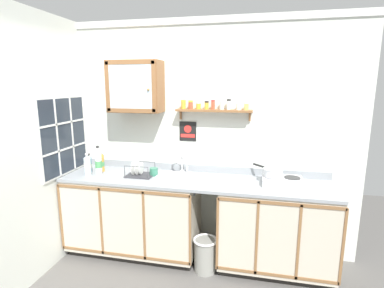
% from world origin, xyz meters
% --- Properties ---
extents(floor, '(5.90, 5.90, 0.00)m').
position_xyz_m(floor, '(0.00, 0.00, 0.00)').
color(floor, '#565451').
rests_on(floor, ground).
extents(back_wall, '(3.50, 0.07, 2.63)m').
position_xyz_m(back_wall, '(0.00, 0.73, 1.32)').
color(back_wall, silver).
rests_on(back_wall, ground).
extents(side_wall_left, '(0.05, 3.51, 2.63)m').
position_xyz_m(side_wall_left, '(-1.48, -0.25, 1.31)').
color(side_wall_left, silver).
rests_on(side_wall_left, ground).
extents(lower_cabinet_run, '(1.48, 0.62, 0.90)m').
position_xyz_m(lower_cabinet_run, '(-0.70, 0.41, 0.45)').
color(lower_cabinet_run, black).
rests_on(lower_cabinet_run, ground).
extents(lower_cabinet_run_right, '(1.16, 0.62, 0.90)m').
position_xyz_m(lower_cabinet_run_right, '(0.87, 0.41, 0.45)').
color(lower_cabinet_run_right, black).
rests_on(lower_cabinet_run_right, ground).
extents(countertop, '(2.86, 0.64, 0.03)m').
position_xyz_m(countertop, '(0.00, 0.41, 0.92)').
color(countertop, gray).
rests_on(countertop, lower_cabinet_run).
extents(backsplash, '(2.86, 0.02, 0.08)m').
position_xyz_m(backsplash, '(0.00, 0.70, 0.97)').
color(backsplash, gray).
rests_on(backsplash, countertop).
extents(sink, '(0.50, 0.43, 0.39)m').
position_xyz_m(sink, '(-0.18, 0.44, 0.90)').
color(sink, silver).
rests_on(sink, countertop).
extents(hot_plate_stove, '(0.40, 0.28, 0.08)m').
position_xyz_m(hot_plate_stove, '(0.91, 0.44, 0.97)').
color(hot_plate_stove, silver).
rests_on(hot_plate_stove, countertop).
extents(saucepan, '(0.30, 0.30, 0.08)m').
position_xyz_m(saucepan, '(0.81, 0.46, 1.05)').
color(saucepan, silver).
rests_on(saucepan, hot_plate_stove).
extents(bottle_opaque_white_0, '(0.07, 0.07, 0.33)m').
position_xyz_m(bottle_opaque_white_0, '(-1.07, 0.33, 1.08)').
color(bottle_opaque_white_0, white).
rests_on(bottle_opaque_white_0, countertop).
extents(bottle_water_clear_1, '(0.08, 0.08, 0.25)m').
position_xyz_m(bottle_water_clear_1, '(-1.19, 0.31, 1.04)').
color(bottle_water_clear_1, silver).
rests_on(bottle_water_clear_1, countertop).
extents(bottle_water_blue_2, '(0.07, 0.07, 0.22)m').
position_xyz_m(bottle_water_blue_2, '(-1.23, 0.40, 1.03)').
color(bottle_water_blue_2, '#8CB7E0').
rests_on(bottle_water_blue_2, countertop).
extents(bottle_juice_amber_3, '(0.08, 0.08, 0.25)m').
position_xyz_m(bottle_juice_amber_3, '(-1.12, 0.47, 1.04)').
color(bottle_juice_amber_3, gold).
rests_on(bottle_juice_amber_3, countertop).
extents(dish_rack, '(0.29, 0.24, 0.17)m').
position_xyz_m(dish_rack, '(-0.62, 0.40, 0.97)').
color(dish_rack, '#333338').
rests_on(dish_rack, countertop).
extents(mug, '(0.12, 0.10, 0.09)m').
position_xyz_m(mug, '(-0.47, 0.44, 0.97)').
color(mug, '#337259').
rests_on(mug, countertop).
extents(wall_cabinet, '(0.59, 0.31, 0.56)m').
position_xyz_m(wall_cabinet, '(-0.69, 0.57, 1.90)').
color(wall_cabinet, brown).
extents(spice_shelf, '(0.83, 0.14, 0.23)m').
position_xyz_m(spice_shelf, '(0.16, 0.64, 1.67)').
color(spice_shelf, brown).
extents(warning_sign, '(0.19, 0.01, 0.22)m').
position_xyz_m(warning_sign, '(-0.14, 0.70, 1.40)').
color(warning_sign, black).
extents(window, '(0.03, 0.79, 0.87)m').
position_xyz_m(window, '(-1.45, 0.30, 1.37)').
color(window, '#262D38').
extents(trash_bin, '(0.25, 0.25, 0.36)m').
position_xyz_m(trash_bin, '(0.16, 0.21, 0.19)').
color(trash_bin, gray).
rests_on(trash_bin, ground).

